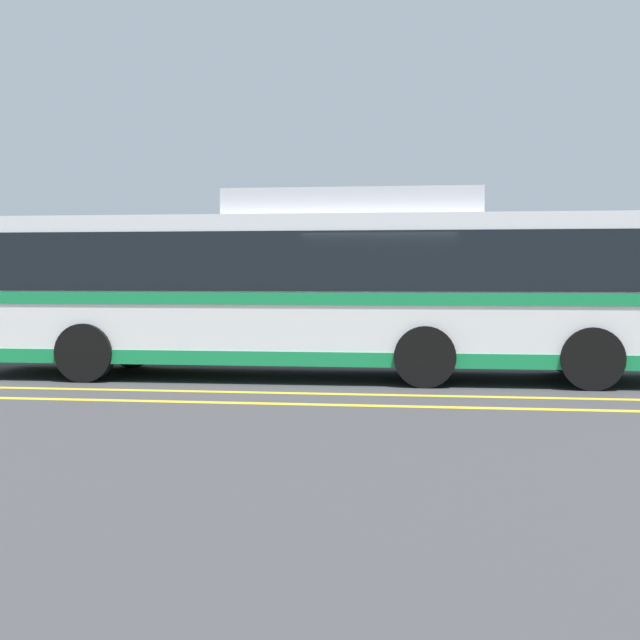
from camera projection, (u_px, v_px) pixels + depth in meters
The scene contains 6 objects.
ground_plane at pixel (383, 379), 15.55m from camera, with size 220.00×220.00×0.00m, color #38383A.
lane_strip_0 at pixel (300, 393), 13.67m from camera, with size 0.20×32.47×0.01m, color gold.
lane_strip_1 at pixel (287, 404), 12.55m from camera, with size 0.20×32.47×0.01m, color gold.
curb_strip at pixel (351, 348), 21.09m from camera, with size 40.47×0.36×0.15m, color #99999E.
transit_bus at pixel (321, 285), 15.76m from camera, with size 12.82×2.85×3.27m.
parked_car_1 at pixel (143, 326), 19.75m from camera, with size 3.93×1.89×1.36m.
Camera 1 is at (1.08, -15.48, 1.83)m, focal length 50.00 mm.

